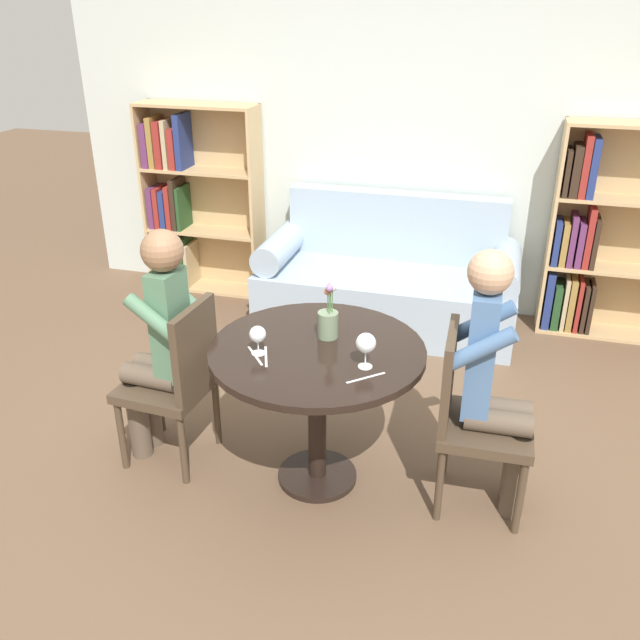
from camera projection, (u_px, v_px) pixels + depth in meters
The scene contains 16 objects.
ground_plane at pixel (317, 477), 3.46m from camera, with size 16.00×16.00×0.00m, color brown.
back_wall at pixel (405, 129), 4.89m from camera, with size 5.20×0.05×2.70m.
round_table at pixel (317, 373), 3.19m from camera, with size 1.01×1.01×0.75m.
couch at pixel (388, 283), 4.97m from camera, with size 1.84×0.80×0.92m.
bookshelf_left at pixel (189, 201), 5.43m from camera, with size 0.94×0.28×1.49m.
bookshelf_right at pixel (600, 239), 4.69m from camera, with size 0.94×0.28×1.49m.
chair_left at pixel (178, 377), 3.40m from camera, with size 0.45×0.45×0.90m.
chair_right at pixel (471, 413), 3.11m from camera, with size 0.43×0.43×0.90m.
person_left at pixel (159, 343), 3.35m from camera, with size 0.43×0.36×1.27m.
person_right at pixel (495, 382), 3.02m from camera, with size 0.42×0.35×1.29m.
wine_glass_left at pixel (258, 335), 3.04m from camera, with size 0.08×0.08×0.14m.
wine_glass_right at pixel (366, 344), 2.93m from camera, with size 0.09×0.09×0.16m.
flower_vase at pixel (328, 320), 3.20m from camera, with size 0.10×0.10×0.28m.
knife_left_setting at pixel (366, 378), 2.89m from camera, with size 0.15×0.14×0.00m.
fork_left_setting at pixel (255, 356), 3.06m from camera, with size 0.13×0.15×0.00m.
knife_right_setting at pixel (266, 356), 3.06m from camera, with size 0.08×0.18×0.00m.
Camera 1 is at (0.76, -2.66, 2.24)m, focal length 38.00 mm.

